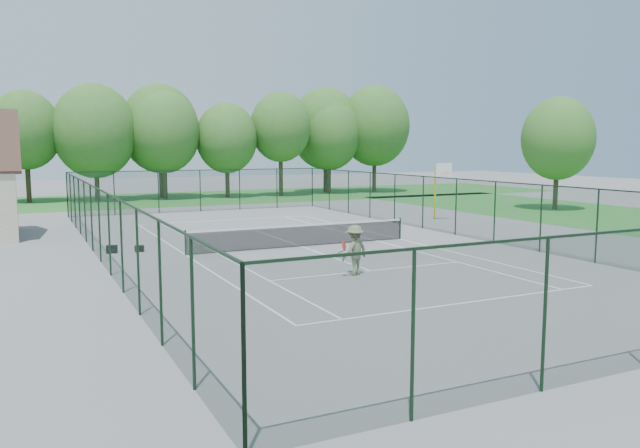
{
  "coord_description": "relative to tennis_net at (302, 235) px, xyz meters",
  "views": [
    {
      "loc": [
        -11.87,
        -26.51,
        4.69
      ],
      "look_at": [
        0.0,
        -2.0,
        1.3
      ],
      "focal_mm": 35.0,
      "sensor_mm": 36.0,
      "label": 1
    }
  ],
  "objects": [
    {
      "name": "court_lines",
      "position": [
        0.0,
        0.0,
        -0.57
      ],
      "size": [
        11.05,
        23.85,
        0.01
      ],
      "color": "white",
      "rests_on": "ground"
    },
    {
      "name": "basketball_goal",
      "position": [
        12.48,
        6.12,
        1.99
      ],
      "size": [
        1.2,
        1.43,
        3.65
      ],
      "color": "yellow",
      "rests_on": "ground"
    },
    {
      "name": "grass_side",
      "position": [
        24.0,
        4.0,
        -0.57
      ],
      "size": [
        14.0,
        40.0,
        0.01
      ],
      "primitive_type": "cube",
      "color": "#307E2D",
      "rests_on": "ground"
    },
    {
      "name": "tree_side",
      "position": [
        24.27,
        7.68,
        4.7
      ],
      "size": [
        5.29,
        5.29,
        8.37
      ],
      "color": "#413320",
      "rests_on": "ground"
    },
    {
      "name": "grass_far",
      "position": [
        0.0,
        30.0,
        -0.57
      ],
      "size": [
        80.0,
        16.0,
        0.01
      ],
      "primitive_type": "cube",
      "color": "#307E2D",
      "rests_on": "ground"
    },
    {
      "name": "sports_bag_b",
      "position": [
        -7.15,
        1.82,
        -0.43
      ],
      "size": [
        0.4,
        0.27,
        0.29
      ],
      "primitive_type": "cube",
      "rotation": [
        0.0,
        0.0,
        0.1
      ],
      "color": "black",
      "rests_on": "ground"
    },
    {
      "name": "tree_line_far",
      "position": [
        0.0,
        30.0,
        5.42
      ],
      "size": [
        39.4,
        6.4,
        9.7
      ],
      "color": "#413320",
      "rests_on": "ground"
    },
    {
      "name": "fence_enclosure",
      "position": [
        0.0,
        0.0,
        0.98
      ],
      "size": [
        18.05,
        36.05,
        3.02
      ],
      "color": "#193824",
      "rests_on": "ground"
    },
    {
      "name": "tennis_player",
      "position": [
        -0.93,
        -6.83,
        0.35
      ],
      "size": [
        1.75,
        1.03,
        1.85
      ],
      "color": "#5E6546",
      "rests_on": "ground"
    },
    {
      "name": "tennis_net",
      "position": [
        0.0,
        0.0,
        0.0
      ],
      "size": [
        11.08,
        0.08,
        1.1
      ],
      "color": "black",
      "rests_on": "ground"
    },
    {
      "name": "ground",
      "position": [
        0.0,
        0.0,
        -0.58
      ],
      "size": [
        140.0,
        140.0,
        0.0
      ],
      "primitive_type": "plane",
      "color": "gray",
      "rests_on": "ground"
    },
    {
      "name": "sports_bag_a",
      "position": [
        -8.31,
        2.0,
        -0.4
      ],
      "size": [
        0.51,
        0.41,
        0.36
      ],
      "primitive_type": "cube",
      "rotation": [
        0.0,
        0.0,
        -0.35
      ],
      "color": "black",
      "rests_on": "ground"
    }
  ]
}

